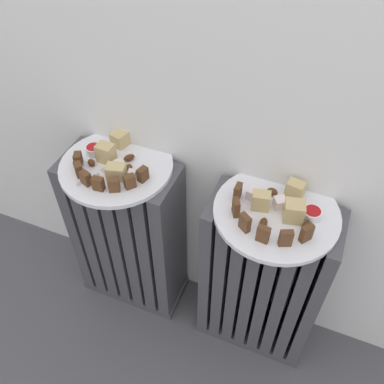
{
  "coord_description": "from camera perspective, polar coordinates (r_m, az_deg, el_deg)",
  "views": [
    {
      "loc": [
        0.27,
        -0.38,
        1.29
      ],
      "look_at": [
        0.0,
        0.28,
        0.55
      ],
      "focal_mm": 39.06,
      "sensor_mm": 36.0,
      "label": 1
    }
  ],
  "objects": [
    {
      "name": "ground_plane",
      "position": [
        1.37,
        -4.86,
        -24.68
      ],
      "size": [
        6.0,
        6.0,
        0.0
      ],
      "primitive_type": "plane",
      "color": "#4C4C51"
    },
    {
      "name": "dark_cake_slice_left_1",
      "position": [
        1.06,
        -15.22,
        2.99
      ],
      "size": [
        0.03,
        0.03,
        0.04
      ],
      "primitive_type": "cube",
      "rotation": [
        0.0,
        0.0,
        -0.76
      ],
      "color": "#56351E",
      "rests_on": "plate_left"
    },
    {
      "name": "plate_right",
      "position": [
        0.98,
        11.45,
        -2.75
      ],
      "size": [
        0.29,
        0.29,
        0.01
      ],
      "primitive_type": "cylinder",
      "color": "white",
      "rests_on": "radiator_right"
    },
    {
      "name": "radiator_left",
      "position": [
        1.3,
        -8.63,
        -6.03
      ],
      "size": [
        0.33,
        0.16,
        0.56
      ],
      "color": "#47474C",
      "rests_on": "ground_plane"
    },
    {
      "name": "marble_cake_slice_right_2",
      "position": [
        0.95,
        13.77,
        -2.58
      ],
      "size": [
        0.05,
        0.05,
        0.05
      ],
      "primitive_type": "cube",
      "rotation": [
        0.0,
        0.0,
        0.22
      ],
      "color": "tan",
      "rests_on": "plate_right"
    },
    {
      "name": "medjool_date_left_0",
      "position": [
        1.08,
        -8.58,
        4.65
      ],
      "size": [
        0.03,
        0.03,
        0.02
      ],
      "primitive_type": "ellipsoid",
      "rotation": [
        0.0,
        0.0,
        0.93
      ],
      "color": "#4C2814",
      "rests_on": "plate_left"
    },
    {
      "name": "dark_cake_slice_left_5",
      "position": [
        1.0,
        -8.49,
        1.41
      ],
      "size": [
        0.03,
        0.03,
        0.04
      ],
      "primitive_type": "cube",
      "rotation": [
        0.0,
        0.0,
        0.9
      ],
      "color": "#56351E",
      "rests_on": "plate_left"
    },
    {
      "name": "jam_bowl_left",
      "position": [
        1.12,
        -13.28,
        5.66
      ],
      "size": [
        0.04,
        0.04,
        0.02
      ],
      "color": "white",
      "rests_on": "plate_left"
    },
    {
      "name": "dark_cake_slice_right_0",
      "position": [
        0.97,
        6.25,
        -0.02
      ],
      "size": [
        0.01,
        0.03,
        0.04
      ],
      "primitive_type": "cube",
      "rotation": [
        0.0,
        0.0,
        -1.59
      ],
      "color": "#56351E",
      "rests_on": "plate_right"
    },
    {
      "name": "dark_cake_slice_left_0",
      "position": [
        1.09,
        -15.29,
        4.32
      ],
      "size": [
        0.03,
        0.03,
        0.04
      ],
      "primitive_type": "cube",
      "rotation": [
        0.0,
        0.0,
        -1.17
      ],
      "color": "#56351E",
      "rests_on": "plate_left"
    },
    {
      "name": "dark_cake_slice_left_4",
      "position": [
        1.0,
        -10.62,
        0.95
      ],
      "size": [
        0.03,
        0.03,
        0.04
      ],
      "primitive_type": "cube",
      "rotation": [
        0.0,
        0.0,
        0.48
      ],
      "color": "#56351E",
      "rests_on": "plate_left"
    },
    {
      "name": "medjool_date_left_2",
      "position": [
        1.06,
        -8.59,
        3.29
      ],
      "size": [
        0.03,
        0.03,
        0.01
      ],
      "primitive_type": "ellipsoid",
      "rotation": [
        0.0,
        0.0,
        2.03
      ],
      "color": "#4C2814",
      "rests_on": "plate_left"
    },
    {
      "name": "turkish_delight_left_0",
      "position": [
        1.04,
        -8.19,
        2.49
      ],
      "size": [
        0.02,
        0.02,
        0.02
      ],
      "primitive_type": "cube",
      "rotation": [
        0.0,
        0.0,
        0.17
      ],
      "color": "white",
      "rests_on": "plate_left"
    },
    {
      "name": "marble_cake_slice_right_1",
      "position": [
        0.96,
        9.38,
        -1.2
      ],
      "size": [
        0.05,
        0.04,
        0.05
      ],
      "primitive_type": "cube",
      "rotation": [
        0.0,
        0.0,
        0.21
      ],
      "color": "tan",
      "rests_on": "plate_right"
    },
    {
      "name": "marble_cake_slice_right_0",
      "position": [
        1.0,
        13.9,
        0.36
      ],
      "size": [
        0.04,
        0.04,
        0.04
      ],
      "primitive_type": "cube",
      "rotation": [
        0.0,
        0.0,
        -0.19
      ],
      "color": "tan",
      "rests_on": "plate_right"
    },
    {
      "name": "medjool_date_right_1",
      "position": [
        1.0,
        10.91,
        0.02
      ],
      "size": [
        0.03,
        0.02,
        0.02
      ],
      "primitive_type": "ellipsoid",
      "rotation": [
        0.0,
        0.0,
        2.93
      ],
      "color": "#4C2814",
      "rests_on": "plate_right"
    },
    {
      "name": "marble_cake_slice_left_1",
      "position": [
        1.13,
        -9.82,
        7.17
      ],
      "size": [
        0.05,
        0.05,
        0.04
      ],
      "primitive_type": "cube",
      "rotation": [
        0.0,
        0.0,
        -0.25
      ],
      "color": "tan",
      "rests_on": "plate_left"
    },
    {
      "name": "marble_cake_slice_left_0",
      "position": [
        1.03,
        -10.32,
        2.72
      ],
      "size": [
        0.05,
        0.04,
        0.04
      ],
      "primitive_type": "cube",
      "rotation": [
        0.0,
        0.0,
        0.28
      ],
      "color": "tan",
      "rests_on": "plate_left"
    },
    {
      "name": "dark_cake_slice_right_5",
      "position": [
        0.92,
        15.38,
        -5.47
      ],
      "size": [
        0.03,
        0.03,
        0.04
      ],
      "primitive_type": "cube",
      "rotation": [
        0.0,
        0.0,
        0.91
      ],
      "color": "#56351E",
      "rests_on": "plate_right"
    },
    {
      "name": "dark_cake_slice_right_3",
      "position": [
        0.9,
        9.68,
        -5.7
      ],
      "size": [
        0.03,
        0.02,
        0.04
      ],
      "primitive_type": "cube",
      "rotation": [
        0.0,
        0.0,
        -0.09
      ],
      "color": "#56351E",
      "rests_on": "plate_right"
    },
    {
      "name": "turkish_delight_left_1",
      "position": [
        1.07,
        -9.9,
        3.77
      ],
      "size": [
        0.03,
        0.03,
        0.02
      ],
      "primitive_type": "cube",
      "rotation": [
        0.0,
        0.0,
        0.92
      ],
      "color": "white",
      "rests_on": "plate_left"
    },
    {
      "name": "dark_cake_slice_left_6",
      "position": [
        1.02,
        -6.75,
        2.41
      ],
      "size": [
        0.02,
        0.03,
        0.04
      ],
      "primitive_type": "cube",
      "rotation": [
        0.0,
        0.0,
        1.31
      ],
      "color": "#56351E",
      "rests_on": "plate_left"
    },
    {
      "name": "dark_cake_slice_right_2",
      "position": [
        0.91,
        7.24,
        -4.18
      ],
      "size": [
        0.03,
        0.03,
        0.04
      ],
      "primitive_type": "cube",
      "rotation": [
        0.0,
        0.0,
        -0.59
      ],
      "color": "#56351E",
      "rests_on": "plate_right"
    },
    {
      "name": "dark_cake_slice_right_1",
      "position": [
        0.94,
        6.02,
        -2.09
      ],
      "size": [
        0.02,
        0.03,
        0.04
      ],
      "primitive_type": "cube",
      "rotation": [
        0.0,
        0.0,
        -1.09
      ],
      "color": "#56351E",
      "rests_on": "plate_right"
    },
    {
      "name": "dark_cake_slice_left_3",
      "position": [
        1.01,
        -12.7,
        1.11
      ],
      "size": [
        0.03,
        0.02,
        0.04
      ],
      "primitive_type": "cube",
      "rotation": [
        0.0,
        0.0,
        0.07
      ],
      "color": "#56351E",
      "rests_on": "plate_left"
    },
    {
      "name": "dark_cake_slice_right_4",
      "position": [
        0.9,
        12.69,
        -6.18
      ],
      "size": [
        0.03,
        0.02,
        0.04
      ],
      "primitive_type": "cube",
      "rotation": [
        0.0,
        0.0,
        0.41
      ],
      "color": "#56351E",
      "rests_on": "plate_right"
    },
    {
      "name": "turkish_delight_right_0",
      "position": [
        0.97,
        11.9,
        -1.45
      ],
      "size": [
        0.04,
        0.04,
        0.03
      ],
      "primitive_type": "cube",
      "rotation": [
        0.0,
        0.0,
        0.6
      ],
      "color": "white",
      "rests_on": "plate_right"
    },
    {
      "name": "marble_cake_slice_left_2",
      "position": [
        1.08,
        -11.68,
        5.23
      ],
      "size": [
        0.04,
        0.03,
        0.05
      ],
      "primitive_type": "cube",
      "rotation": [
        0.0,
        0.0,
        -0.02
      ],
      "color": "tan",
      "rests_on": "plate_left"
    },
    {
      "name": "medjool_date_right_2",
      "position": [
        0.93,
        9.72,
        -4.19
      ],
      "size": [
        0.02,
        0.03,
        0.02
      ],
      "primitive_type": "ellipsoid",
      "rotation": [
        0.0,
        0.0,
        1.62
      ],
      "color": "#4C2814",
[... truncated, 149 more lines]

